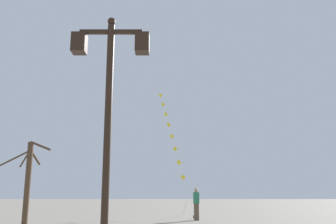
{
  "coord_description": "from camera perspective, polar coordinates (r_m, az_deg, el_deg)",
  "views": [
    {
      "loc": [
        -0.97,
        -0.74,
        1.4
      ],
      "look_at": [
        -0.97,
        20.78,
        6.2
      ],
      "focal_mm": 39.28,
      "sensor_mm": 36.0,
      "label": 1
    }
  ],
  "objects": [
    {
      "name": "twin_lantern_lamp_post",
      "position": [
        7.25,
        -9.11,
        3.57
      ],
      "size": [
        1.54,
        0.28,
        4.9
      ],
      "color": "black",
      "rests_on": "ground_plane"
    },
    {
      "name": "ground_plane",
      "position": [
        20.81,
        2.8,
        -16.41
      ],
      "size": [
        160.0,
        160.0,
        0.0
      ],
      "primitive_type": "plane",
      "color": "gray"
    },
    {
      "name": "bare_tree",
      "position": [
        18.03,
        -20.89,
        -9.76
      ],
      "size": [
        2.41,
        1.01,
        3.79
      ],
      "color": "#4C3826",
      "rests_on": "ground_plane"
    },
    {
      "name": "kite_train",
      "position": [
        26.79,
        0.75,
        -4.31
      ],
      "size": [
        2.31,
        8.74,
        9.86
      ],
      "color": "brown",
      "rests_on": "ground_plane"
    },
    {
      "name": "kite_flyer",
      "position": [
        20.59,
        4.42,
        -13.91
      ],
      "size": [
        0.31,
        0.63,
        1.71
      ],
      "rotation": [
        0.0,
        0.0,
        1.77
      ],
      "color": "brown",
      "rests_on": "ground_plane"
    }
  ]
}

